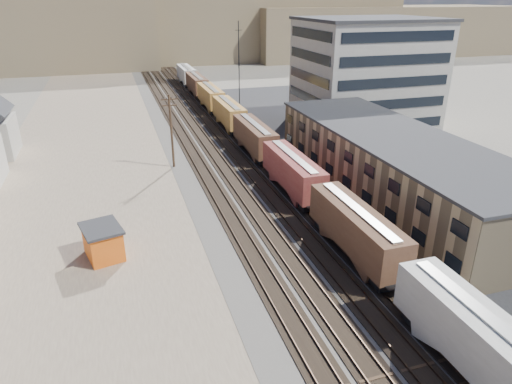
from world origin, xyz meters
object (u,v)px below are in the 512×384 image
object	(u,v)px
freight_train	(241,123)
maintenance_shed	(103,242)
parked_car_blue	(357,141)
utility_pole_north	(171,130)

from	to	relation	value
freight_train	maintenance_shed	size ratio (longest dim) A/B	24.98
maintenance_shed	parked_car_blue	distance (m)	44.74
utility_pole_north	parked_car_blue	world-z (taller)	utility_pole_north
freight_train	maintenance_shed	bearing A→B (deg)	-124.64
maintenance_shed	utility_pole_north	bearing A→B (deg)	66.76
freight_train	utility_pole_north	size ratio (longest dim) A/B	11.97
parked_car_blue	maintenance_shed	bearing A→B (deg)	152.68
freight_train	utility_pole_north	world-z (taller)	utility_pole_north
utility_pole_north	parked_car_blue	bearing A→B (deg)	2.27
freight_train	parked_car_blue	xyz separation A→B (m)	(16.71, -8.40, -2.03)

